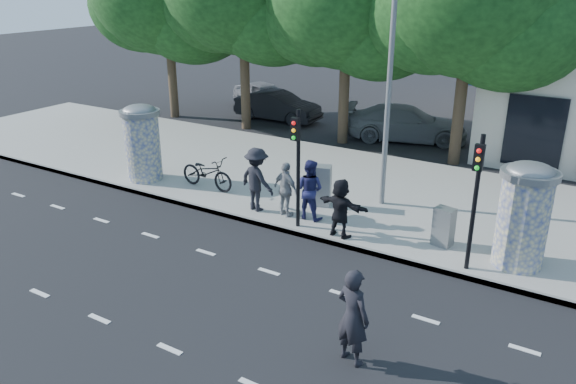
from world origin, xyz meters
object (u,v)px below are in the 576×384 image
Objects in this scene: car_mid at (278,106)px; street_lamp at (390,53)px; ped_f at (341,208)px; cabinet_right at (444,227)px; man_road at (353,317)px; ped_d at (257,179)px; ped_e at (286,189)px; traffic_pole_near at (297,157)px; ped_c at (309,189)px; cabinet_left at (321,185)px; traffic_pole_far at (476,190)px; ad_column_left at (142,141)px; bicycle at (207,172)px; ad_column_right at (524,213)px; car_right at (406,123)px; car_left at (265,95)px.

street_lamp is at bearing -132.40° from car_mid.
ped_f is 1.57× the size of cabinet_right.
ped_d is at bearing -25.93° from man_road.
traffic_pole_near is at bearing 159.85° from ped_e.
ped_c is 0.71m from ped_e.
ped_f is 0.38× the size of car_mid.
cabinet_left is (1.48, 1.34, -0.34)m from ped_d.
traffic_pole_near is 1.82m from ped_f.
traffic_pole_far reaches higher than ped_d.
ped_c is 1.41× the size of cabinet_left.
bicycle is (2.46, 0.41, -0.83)m from ad_column_left.
ped_d is at bearing 164.81° from traffic_pole_near.
ad_column_right is 2.50× the size of cabinet_right.
ped_c is 12.54m from car_mid.
street_lamp reaches higher than car_mid.
traffic_pole_near is at bearing 90.73° from ped_c.
traffic_pole_far is at bearing -3.55° from ad_column_left.
traffic_pole_near is 0.77× the size of car_mid.
traffic_pole_near is 4.32m from cabinet_right.
ped_c reaches higher than bicycle.
car_mid is (-8.84, 7.97, -4.07)m from street_lamp.
ped_d is (-1.67, 0.45, -1.10)m from traffic_pole_near.
ped_f reaches higher than car_right.
man_road is at bearing -102.63° from traffic_pole_far.
ped_e is at bearing 174.65° from traffic_pole_far.
cabinet_right is at bearing 177.34° from ad_column_right.
traffic_pole_far is 9.14m from bicycle.
ad_column_right reaches higher than man_road.
cabinet_left is 8.90m from car_right.
street_lamp is 7.55× the size of cabinet_right.
ped_e is (5.93, -0.19, -0.55)m from ad_column_left.
car_left is (-10.87, 9.89, -4.08)m from street_lamp.
cabinet_left is at bearing -179.66° from cabinet_right.
ped_f is at bearing -67.99° from cabinet_left.
traffic_pole_near is at bearing 178.14° from ped_d.
ped_d is 1.18× the size of ped_f.
car_right is (-0.67, 9.96, -0.29)m from ped_c.
ped_e is at bearing -3.97° from ped_f.
ad_column_right is at bearing 8.89° from traffic_pole_near.
bicycle is at bearing -161.57° from car_mid.
ped_e is at bearing 161.76° from car_right.
ped_d is 0.47× the size of car_left.
ad_column_right is 1.47× the size of ped_c.
traffic_pole_far is at bearing -168.29° from ped_e.
ad_column_right is at bearing -163.20° from ped_d.
bicycle is at bearing 9.47° from ad_column_left.
bicycle is at bearing 170.43° from cabinet_left.
traffic_pole_near is 2.31m from cabinet_left.
ped_f is 1.30× the size of cabinet_left.
ped_d is at bearing -128.69° from car_left.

